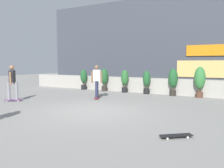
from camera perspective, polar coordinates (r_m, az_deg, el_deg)
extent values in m
plane|color=gray|center=(8.93, -4.81, -6.53)|extent=(48.00, 48.00, 0.00)
cube|color=#B2ADA3|center=(14.16, 9.06, -0.37)|extent=(18.00, 0.40, 0.90)
cube|color=#424751|center=(17.95, 13.77, 9.67)|extent=(20.00, 2.00, 6.50)
cube|color=orange|center=(16.31, 22.51, 7.59)|extent=(2.80, 0.08, 0.70)
cube|color=#F2CC72|center=(16.31, 22.37, 3.38)|extent=(4.00, 0.06, 1.10)
cylinder|color=black|center=(15.97, -6.88, -0.79)|extent=(0.36, 0.36, 0.30)
cylinder|color=brown|center=(15.95, -6.89, 0.01)|extent=(0.06, 0.06, 0.15)
ellipsoid|color=#235B2D|center=(15.91, -6.91, 1.90)|extent=(0.44, 0.44, 0.90)
cylinder|color=#2D2823|center=(15.06, -1.87, -1.12)|extent=(0.36, 0.36, 0.30)
cylinder|color=brown|center=(15.03, -1.87, -0.27)|extent=(0.06, 0.06, 0.15)
ellipsoid|color=#235B2D|center=(14.99, -1.88, 1.91)|extent=(0.49, 0.49, 1.00)
cylinder|color=black|center=(14.35, 3.09, -1.44)|extent=(0.36, 0.36, 0.30)
cylinder|color=brown|center=(14.33, 3.10, -0.55)|extent=(0.06, 0.06, 0.15)
ellipsoid|color=#2D6B33|center=(14.28, 3.11, 1.59)|extent=(0.45, 0.45, 0.92)
cylinder|color=black|center=(13.78, 8.38, -1.77)|extent=(0.36, 0.36, 0.30)
cylinder|color=brown|center=(13.75, 8.39, -0.84)|extent=(0.06, 0.06, 0.15)
ellipsoid|color=#235B2D|center=(13.71, 8.42, 1.35)|extent=(0.44, 0.44, 0.90)
cylinder|color=#2D2823|center=(13.30, 14.54, -2.13)|extent=(0.36, 0.36, 0.30)
cylinder|color=brown|center=(13.28, 14.56, -1.17)|extent=(0.06, 0.06, 0.15)
ellipsoid|color=#235B2D|center=(13.23, 14.62, 1.41)|extent=(0.51, 0.51, 1.05)
cylinder|color=brown|center=(13.02, 20.44, -2.45)|extent=(0.36, 0.36, 0.30)
cylinder|color=brown|center=(12.99, 20.47, -1.47)|extent=(0.06, 0.06, 0.15)
ellipsoid|color=#387F3D|center=(12.93, 20.56, 1.40)|extent=(0.56, 0.56, 1.16)
cube|color=#72338C|center=(12.02, -22.91, -3.56)|extent=(0.77, 0.62, 0.02)
cylinder|color=silver|center=(12.03, -24.21, -3.78)|extent=(0.06, 0.06, 0.06)
cylinder|color=silver|center=(12.18, -23.96, -3.67)|extent=(0.06, 0.06, 0.06)
cylinder|color=silver|center=(11.87, -21.83, -3.81)|extent=(0.06, 0.06, 0.06)
cylinder|color=silver|center=(12.02, -21.61, -3.70)|extent=(0.06, 0.06, 0.06)
cylinder|color=gray|center=(12.02, -23.80, -1.57)|extent=(0.14, 0.14, 0.82)
cylinder|color=gray|center=(11.91, -22.16, -1.57)|extent=(0.14, 0.14, 0.82)
cube|color=#262628|center=(11.91, -23.10, 1.73)|extent=(0.37, 0.41, 0.56)
sphere|color=#9E7051|center=(11.89, -23.18, 3.70)|extent=(0.22, 0.22, 0.22)
cylinder|color=#9E7051|center=(11.69, -23.45, 1.26)|extent=(0.09, 0.09, 0.58)
cylinder|color=#9E7051|center=(12.13, -22.74, 1.42)|extent=(0.09, 0.09, 0.58)
cube|color=maroon|center=(11.90, -3.70, -3.24)|extent=(0.56, 0.80, 0.02)
cylinder|color=silver|center=(11.65, -3.41, -3.61)|extent=(0.05, 0.06, 0.06)
cylinder|color=silver|center=(11.66, -4.19, -3.61)|extent=(0.05, 0.06, 0.06)
cylinder|color=silver|center=(12.16, -3.23, -3.23)|extent=(0.05, 0.06, 0.06)
cylinder|color=silver|center=(12.17, -3.98, -3.23)|extent=(0.05, 0.06, 0.06)
cylinder|color=#282D4C|center=(11.67, -3.78, -1.33)|extent=(0.14, 0.14, 0.82)
cylinder|color=#282D4C|center=(12.03, -3.64, -1.13)|extent=(0.14, 0.14, 0.82)
cube|color=white|center=(11.79, -3.73, 2.11)|extent=(0.41, 0.35, 0.56)
sphere|color=brown|center=(11.77, -3.74, 4.10)|extent=(0.22, 0.22, 0.22)
cylinder|color=brown|center=(11.78, -2.59, 1.72)|extent=(0.09, 0.09, 0.58)
cylinder|color=brown|center=(11.82, -4.87, 1.72)|extent=(0.09, 0.09, 0.58)
cube|color=black|center=(6.00, 15.31, -11.93)|extent=(0.74, 0.67, 0.02)
cylinder|color=silver|center=(6.19, 17.17, -11.80)|extent=(0.06, 0.06, 0.06)
cylinder|color=silver|center=(6.06, 17.90, -12.21)|extent=(0.06, 0.06, 0.06)
cylinder|color=silver|center=(5.98, 12.66, -12.33)|extent=(0.06, 0.06, 0.06)
cylinder|color=silver|center=(5.84, 13.30, -12.77)|extent=(0.06, 0.06, 0.06)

